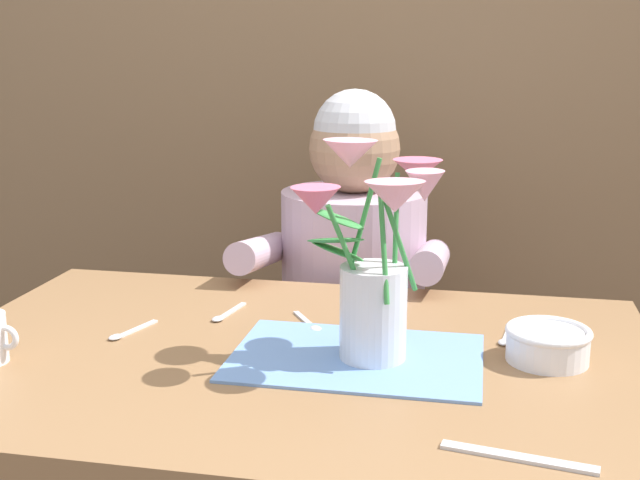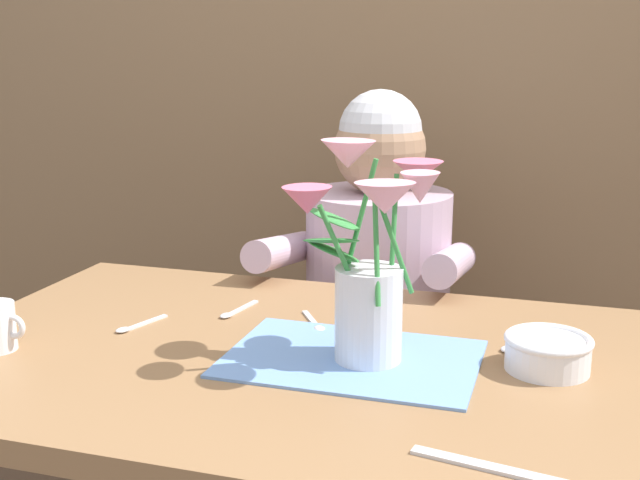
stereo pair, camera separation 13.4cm
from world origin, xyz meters
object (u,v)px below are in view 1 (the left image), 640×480
seated_person (353,329)px  dinner_knife (518,457)px  flower_vase (374,257)px  ceramic_bowl (548,343)px

seated_person → dinner_knife: seated_person is taller
flower_vase → dinner_knife: flower_vase is taller
flower_vase → dinner_knife: bearing=-52.3°
ceramic_bowl → dinner_knife: ceramic_bowl is taller
dinner_knife → ceramic_bowl: bearing=90.3°
ceramic_bowl → dinner_knife: (-0.06, -0.34, -0.03)m
flower_vase → ceramic_bowl: flower_vase is taller
seated_person → flower_vase: size_ratio=3.26×
seated_person → dinner_knife: bearing=-71.2°
seated_person → dinner_knife: size_ratio=5.97×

